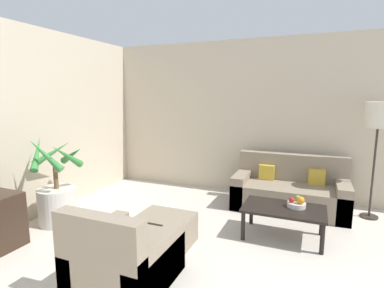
{
  "coord_description": "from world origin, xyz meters",
  "views": [
    {
      "loc": [
        0.39,
        0.41,
        1.75
      ],
      "look_at": [
        -1.37,
        4.65,
        1.0
      ],
      "focal_mm": 28.0,
      "sensor_mm": 36.0,
      "label": 1
    }
  ],
  "objects_px": {
    "sofa_loveseat": "(289,192)",
    "ottoman": "(166,229)",
    "floor_lamp": "(379,119)",
    "fruit_bowl": "(296,205)",
    "armchair": "(123,259)",
    "coffee_table": "(284,211)",
    "potted_palm": "(57,197)",
    "apple_green": "(298,198)",
    "apple_red": "(292,200)",
    "orange_fruit": "(301,200)"
  },
  "relations": [
    {
      "from": "apple_green",
      "to": "armchair",
      "type": "height_order",
      "value": "armchair"
    },
    {
      "from": "sofa_loveseat",
      "to": "orange_fruit",
      "type": "distance_m",
      "value": 1.02
    },
    {
      "from": "floor_lamp",
      "to": "armchair",
      "type": "height_order",
      "value": "floor_lamp"
    },
    {
      "from": "coffee_table",
      "to": "fruit_bowl",
      "type": "relative_size",
      "value": 4.36
    },
    {
      "from": "potted_palm",
      "to": "fruit_bowl",
      "type": "xyz_separation_m",
      "value": [
        3.05,
        0.81,
        0.04
      ]
    },
    {
      "from": "potted_palm",
      "to": "floor_lamp",
      "type": "relative_size",
      "value": 0.74
    },
    {
      "from": "floor_lamp",
      "to": "orange_fruit",
      "type": "bearing_deg",
      "value": -130.18
    },
    {
      "from": "fruit_bowl",
      "to": "apple_green",
      "type": "bearing_deg",
      "value": 83.19
    },
    {
      "from": "ottoman",
      "to": "fruit_bowl",
      "type": "bearing_deg",
      "value": 28.29
    },
    {
      "from": "sofa_loveseat",
      "to": "fruit_bowl",
      "type": "relative_size",
      "value": 7.47
    },
    {
      "from": "sofa_loveseat",
      "to": "fruit_bowl",
      "type": "xyz_separation_m",
      "value": [
        0.15,
        -0.96,
        0.15
      ]
    },
    {
      "from": "sofa_loveseat",
      "to": "floor_lamp",
      "type": "distance_m",
      "value": 1.6
    },
    {
      "from": "floor_lamp",
      "to": "orange_fruit",
      "type": "distance_m",
      "value": 1.68
    },
    {
      "from": "apple_red",
      "to": "orange_fruit",
      "type": "distance_m",
      "value": 0.11
    },
    {
      "from": "fruit_bowl",
      "to": "armchair",
      "type": "distance_m",
      "value": 2.15
    },
    {
      "from": "potted_palm",
      "to": "orange_fruit",
      "type": "relative_size",
      "value": 13.56
    },
    {
      "from": "orange_fruit",
      "to": "armchair",
      "type": "xyz_separation_m",
      "value": [
        -1.46,
        -1.59,
        -0.23
      ]
    },
    {
      "from": "ottoman",
      "to": "armchair",
      "type": "bearing_deg",
      "value": -89.45
    },
    {
      "from": "coffee_table",
      "to": "ottoman",
      "type": "bearing_deg",
      "value": -151.68
    },
    {
      "from": "sofa_loveseat",
      "to": "fruit_bowl",
      "type": "height_order",
      "value": "sofa_loveseat"
    },
    {
      "from": "armchair",
      "to": "sofa_loveseat",
      "type": "bearing_deg",
      "value": 64.01
    },
    {
      "from": "sofa_loveseat",
      "to": "ottoman",
      "type": "relative_size",
      "value": 2.61
    },
    {
      "from": "potted_palm",
      "to": "coffee_table",
      "type": "relative_size",
      "value": 1.26
    },
    {
      "from": "floor_lamp",
      "to": "fruit_bowl",
      "type": "distance_m",
      "value": 1.74
    },
    {
      "from": "sofa_loveseat",
      "to": "apple_red",
      "type": "relative_size",
      "value": 24.73
    },
    {
      "from": "apple_green",
      "to": "armchair",
      "type": "distance_m",
      "value": 2.21
    },
    {
      "from": "orange_fruit",
      "to": "ottoman",
      "type": "bearing_deg",
      "value": -153.23
    },
    {
      "from": "fruit_bowl",
      "to": "ottoman",
      "type": "height_order",
      "value": "fruit_bowl"
    },
    {
      "from": "apple_red",
      "to": "armchair",
      "type": "relative_size",
      "value": 0.08
    },
    {
      "from": "floor_lamp",
      "to": "armchair",
      "type": "xyz_separation_m",
      "value": [
        -2.36,
        -2.67,
        -1.16
      ]
    },
    {
      "from": "sofa_loveseat",
      "to": "orange_fruit",
      "type": "relative_size",
      "value": 18.49
    },
    {
      "from": "orange_fruit",
      "to": "apple_red",
      "type": "bearing_deg",
      "value": 177.29
    },
    {
      "from": "floor_lamp",
      "to": "armchair",
      "type": "bearing_deg",
      "value": -131.53
    },
    {
      "from": "apple_red",
      "to": "ottoman",
      "type": "distance_m",
      "value": 1.58
    },
    {
      "from": "armchair",
      "to": "ottoman",
      "type": "xyz_separation_m",
      "value": [
        -0.01,
        0.86,
        -0.08
      ]
    },
    {
      "from": "floor_lamp",
      "to": "ottoman",
      "type": "relative_size",
      "value": 2.59
    },
    {
      "from": "apple_green",
      "to": "armchair",
      "type": "bearing_deg",
      "value": -129.98
    },
    {
      "from": "floor_lamp",
      "to": "coffee_table",
      "type": "xyz_separation_m",
      "value": [
        -1.09,
        -1.12,
        -1.08
      ]
    },
    {
      "from": "sofa_loveseat",
      "to": "floor_lamp",
      "type": "relative_size",
      "value": 1.01
    },
    {
      "from": "apple_red",
      "to": "armchair",
      "type": "height_order",
      "value": "armchair"
    },
    {
      "from": "potted_palm",
      "to": "fruit_bowl",
      "type": "relative_size",
      "value": 5.48
    },
    {
      "from": "floor_lamp",
      "to": "sofa_loveseat",
      "type": "bearing_deg",
      "value": -175.25
    },
    {
      "from": "apple_red",
      "to": "orange_fruit",
      "type": "height_order",
      "value": "orange_fruit"
    },
    {
      "from": "coffee_table",
      "to": "floor_lamp",
      "type": "bearing_deg",
      "value": 45.77
    },
    {
      "from": "orange_fruit",
      "to": "apple_green",
      "type": "bearing_deg",
      "value": 113.17
    },
    {
      "from": "sofa_loveseat",
      "to": "apple_red",
      "type": "height_order",
      "value": "sofa_loveseat"
    },
    {
      "from": "sofa_loveseat",
      "to": "ottoman",
      "type": "xyz_separation_m",
      "value": [
        -1.26,
        -1.72,
        -0.1
      ]
    },
    {
      "from": "fruit_bowl",
      "to": "ottoman",
      "type": "distance_m",
      "value": 1.62
    },
    {
      "from": "coffee_table",
      "to": "orange_fruit",
      "type": "xyz_separation_m",
      "value": [
        0.19,
        0.05,
        0.15
      ]
    },
    {
      "from": "apple_green",
      "to": "orange_fruit",
      "type": "bearing_deg",
      "value": -66.83
    }
  ]
}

